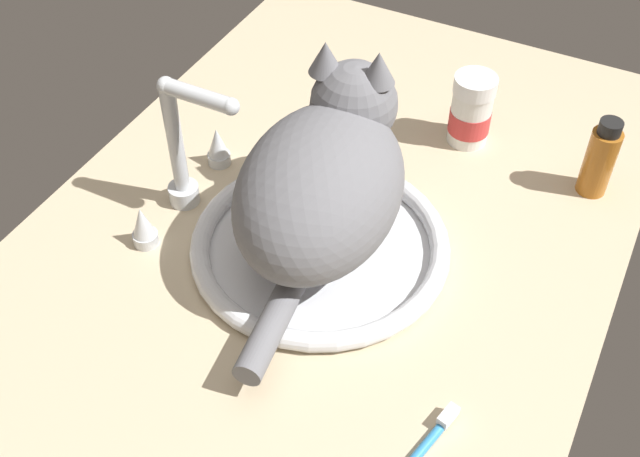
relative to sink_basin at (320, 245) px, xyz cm
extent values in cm
cube|color=#CCB793|center=(-2.19, 0.95, -2.57)|extent=(118.18, 71.14, 3.00)
torus|color=white|center=(0.00, 0.00, 0.15)|extent=(32.01, 32.01, 2.44)
cylinder|color=white|center=(0.00, 0.00, -0.77)|extent=(28.35, 28.35, 0.60)
cylinder|color=silver|center=(0.00, 20.02, 0.20)|extent=(4.00, 4.00, 2.54)
cylinder|color=silver|center=(0.00, 20.02, 9.38)|extent=(2.00, 2.00, 15.83)
sphere|color=silver|center=(0.00, 20.02, 17.29)|extent=(2.20, 2.20, 2.20)
cylinder|color=silver|center=(0.00, 15.62, 17.29)|extent=(2.00, 8.79, 2.00)
sphere|color=silver|center=(0.00, 11.23, 17.29)|extent=(2.10, 2.10, 2.10)
cylinder|color=silver|center=(-8.59, 20.02, -0.27)|extent=(3.20, 3.20, 1.60)
cone|color=silver|center=(-8.59, 20.02, 2.69)|extent=(2.88, 2.88, 4.31)
cylinder|color=silver|center=(8.59, 20.02, -0.27)|extent=(3.20, 3.20, 1.60)
cone|color=silver|center=(8.59, 20.02, 2.69)|extent=(2.88, 2.88, 4.31)
ellipsoid|color=slate|center=(0.00, 0.00, 9.29)|extent=(29.30, 22.06, 15.85)
sphere|color=slate|center=(10.75, 1.40, 13.98)|extent=(10.66, 10.66, 10.66)
cone|color=slate|center=(10.34, 4.57, 19.71)|extent=(4.05, 4.05, 4.00)
cone|color=slate|center=(11.17, -1.77, 19.71)|extent=(4.05, 4.05, 4.00)
ellipsoid|color=silver|center=(14.72, 1.91, 12.91)|extent=(3.75, 4.85, 3.41)
ellipsoid|color=silver|center=(9.41, 1.22, 8.50)|extent=(8.85, 11.19, 8.72)
cylinder|color=slate|center=(-15.84, -2.06, 2.97)|extent=(13.27, 4.84, 3.20)
cylinder|color=white|center=(28.99, -8.82, 3.08)|extent=(5.66, 5.66, 8.30)
cylinder|color=#D13838|center=(28.99, -8.82, 2.42)|extent=(5.83, 5.83, 3.32)
cylinder|color=white|center=(28.99, -8.82, 8.40)|extent=(5.94, 5.94, 2.33)
cylinder|color=#B2661E|center=(26.50, -27.19, 3.72)|extent=(3.95, 3.95, 9.58)
cylinder|color=black|center=(26.50, -27.19, 9.41)|extent=(2.96, 2.96, 1.80)
cube|color=white|center=(-15.40, -22.50, 0.03)|extent=(2.81, 1.76, 1.20)
camera|label=1|loc=(-59.19, -30.14, 70.69)|focal=44.23mm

